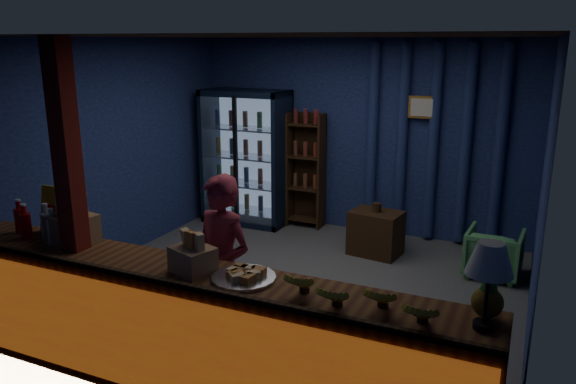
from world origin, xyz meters
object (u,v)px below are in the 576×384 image
object	(u,v)px
shopkeeper	(222,269)
green_chair	(494,253)
table_lamp	(490,262)
pastry_tray	(244,276)

from	to	relation	value
shopkeeper	green_chair	xyz separation A→B (m)	(1.90, 2.67, -0.50)
green_chair	table_lamp	bearing A→B (deg)	96.42
green_chair	pastry_tray	distance (m)	3.51
shopkeeper	table_lamp	size ratio (longest dim) A/B	2.94
shopkeeper	green_chair	distance (m)	3.32
shopkeeper	table_lamp	bearing A→B (deg)	-0.98
pastry_tray	table_lamp	distance (m)	1.64
green_chair	table_lamp	size ratio (longest dim) A/B	1.13
pastry_tray	green_chair	bearing A→B (deg)	65.20
shopkeeper	green_chair	world-z (taller)	shopkeeper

